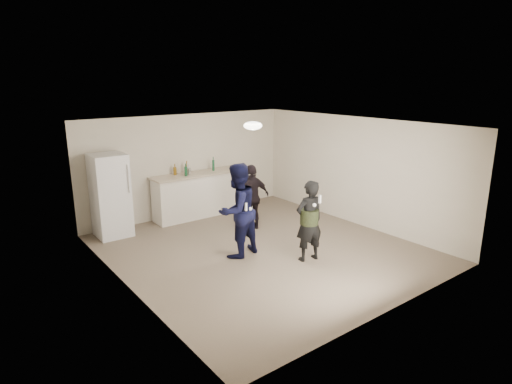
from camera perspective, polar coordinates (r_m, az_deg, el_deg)
floor at (r=8.69m, az=0.81°, el=-7.62°), size 6.00×6.00×0.00m
ceiling at (r=8.07m, az=0.87°, el=9.01°), size 6.00×6.00×0.00m
wall_back at (r=10.75m, az=-9.09°, el=3.57°), size 6.00×0.00×6.00m
wall_front at (r=6.31m, az=17.95°, el=-5.08°), size 6.00×0.00×6.00m
wall_left at (r=7.00m, az=-17.19°, el=-3.05°), size 0.00×6.00×6.00m
wall_right at (r=10.18m, az=13.13°, el=2.73°), size 0.00×6.00×6.00m
counter at (r=10.76m, az=-6.89°, el=-0.31°), size 2.60×0.56×1.05m
counter_top at (r=10.63m, az=-6.98°, el=2.53°), size 2.68×0.64×0.04m
fridge at (r=9.67m, az=-18.85°, el=-0.46°), size 0.70×0.70×1.80m
fridge_handle at (r=9.32m, az=-16.69°, el=1.70°), size 0.02×0.02×0.60m
ceiling_dome at (r=8.31m, az=-0.42°, el=8.84°), size 0.36×0.36×0.16m
shaker at (r=10.39m, az=-8.90°, el=2.76°), size 0.08×0.08×0.17m
man at (r=8.10m, az=-2.51°, el=-2.49°), size 1.01×0.86×1.82m
woman at (r=8.00m, az=7.09°, el=-3.85°), size 0.62×0.46×1.54m
camo_shorts at (r=7.97m, az=7.11°, el=-3.32°), size 0.34×0.34×0.28m
spectator at (r=9.59m, az=-0.52°, el=-0.72°), size 0.89×0.41×1.49m
remote_man at (r=7.84m, az=-1.36°, el=-1.99°), size 0.04×0.04×0.15m
nunchuk_man at (r=7.95m, az=-0.78°, el=-2.27°), size 0.07×0.07×0.07m
remote_woman at (r=7.69m, az=8.50°, el=-0.94°), size 0.04×0.04×0.15m
nunchuk_woman at (r=7.67m, az=7.79°, el=-1.74°), size 0.07×0.07×0.07m
bottle_cluster at (r=10.48m, az=-8.84°, el=3.00°), size 1.05×0.34×0.27m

